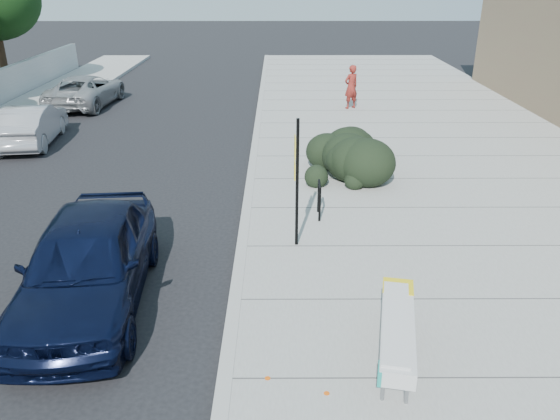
% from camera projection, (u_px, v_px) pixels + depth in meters
% --- Properties ---
extents(ground, '(120.00, 120.00, 0.00)m').
position_uv_depth(ground, '(235.00, 307.00, 9.49)').
color(ground, black).
rests_on(ground, ground).
extents(sidewalk_near, '(11.20, 50.00, 0.15)m').
position_uv_depth(sidewalk_near, '(466.00, 195.00, 14.07)').
color(sidewalk_near, gray).
rests_on(sidewalk_near, ground).
extents(curb_near, '(0.22, 50.00, 0.17)m').
position_uv_depth(curb_near, '(249.00, 195.00, 14.04)').
color(curb_near, '#9E9E99').
rests_on(curb_near, ground).
extents(bench, '(0.93, 2.35, 0.70)m').
position_uv_depth(bench, '(397.00, 327.00, 7.77)').
color(bench, gray).
rests_on(bench, sidewalk_near).
extents(bike_rack, '(0.06, 0.57, 0.82)m').
position_uv_depth(bike_rack, '(319.00, 196.00, 12.45)').
color(bike_rack, black).
rests_on(bike_rack, sidewalk_near).
extents(sign_post, '(0.09, 0.31, 2.66)m').
position_uv_depth(sign_post, '(296.00, 176.00, 10.75)').
color(sign_post, black).
rests_on(sign_post, sidewalk_near).
extents(hedge, '(2.04, 3.71, 1.35)m').
position_uv_depth(hedge, '(341.00, 144.00, 15.59)').
color(hedge, black).
rests_on(hedge, sidewalk_near).
extents(sedan_navy, '(2.32, 4.95, 1.64)m').
position_uv_depth(sedan_navy, '(88.00, 262.00, 9.30)').
color(sedan_navy, black).
rests_on(sedan_navy, ground).
extents(wagon_silver, '(1.88, 4.17, 1.33)m').
position_uv_depth(wagon_silver, '(32.00, 124.00, 18.25)').
color(wagon_silver, '#9C9CA0').
rests_on(wagon_silver, ground).
extents(suv_silver, '(2.52, 4.89, 1.32)m').
position_uv_depth(suv_silver, '(86.00, 90.00, 23.46)').
color(suv_silver, gray).
rests_on(suv_silver, ground).
extents(pedestrian, '(0.77, 0.69, 1.76)m').
position_uv_depth(pedestrian, '(351.00, 87.00, 22.28)').
color(pedestrian, maroon).
rests_on(pedestrian, sidewalk_near).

